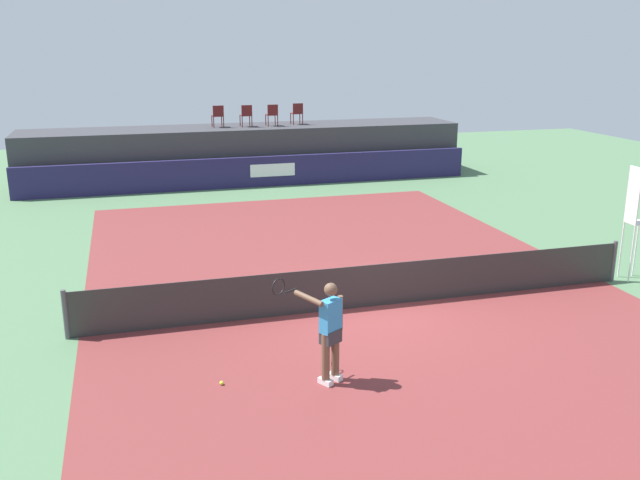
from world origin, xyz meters
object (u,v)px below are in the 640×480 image
at_px(net_post_near, 65,315).
at_px(tennis_ball, 222,383).
at_px(umpire_chair, 634,216).
at_px(net_post_far, 614,261).
at_px(spectator_chair_far_left, 218,115).
at_px(tennis_player, 329,329).
at_px(spectator_chair_left, 246,115).
at_px(spectator_chair_center, 272,114).
at_px(spectator_chair_right, 297,113).

relative_size(net_post_near, tennis_ball, 14.71).
height_order(umpire_chair, net_post_far, umpire_chair).
height_order(umpire_chair, tennis_ball, umpire_chair).
xyz_separation_m(spectator_chair_far_left, tennis_ball, (-2.48, -17.92, -2.66)).
relative_size(spectator_chair_far_left, tennis_player, 0.50).
xyz_separation_m(spectator_chair_left, tennis_player, (-1.86, -18.16, -1.73)).
xyz_separation_m(net_post_near, net_post_far, (12.40, 0.00, 0.00)).
bearing_deg(net_post_far, spectator_chair_center, 108.70).
height_order(spectator_chair_far_left, spectator_chair_left, same).
distance_m(umpire_chair, net_post_near, 12.88).
relative_size(spectator_chair_left, spectator_chair_center, 1.00).
distance_m(spectator_chair_center, net_post_far, 16.05).
height_order(net_post_near, tennis_player, tennis_player).
distance_m(spectator_chair_right, tennis_player, 18.96).
distance_m(spectator_chair_right, umpire_chair, 16.01).
xyz_separation_m(spectator_chair_center, spectator_chair_right, (1.14, 0.30, 0.00)).
distance_m(spectator_chair_left, spectator_chair_right, 2.23).
bearing_deg(umpire_chair, net_post_near, -179.97).
height_order(spectator_chair_left, spectator_chair_right, same).
bearing_deg(spectator_chair_far_left, net_post_near, -108.50).
xyz_separation_m(net_post_near, tennis_ball, (2.61, -2.71, -0.46)).
distance_m(tennis_player, tennis_ball, 2.03).
distance_m(spectator_chair_center, spectator_chair_right, 1.18).
xyz_separation_m(spectator_chair_right, tennis_ball, (-5.84, -18.07, -2.66)).
xyz_separation_m(umpire_chair, tennis_player, (-8.46, -3.08, -0.63)).
bearing_deg(spectator_chair_right, net_post_far, -75.56).
distance_m(spectator_chair_left, tennis_ball, 18.36).
relative_size(spectator_chair_left, spectator_chair_right, 1.00).
distance_m(spectator_chair_left, tennis_player, 18.34).
relative_size(spectator_chair_center, net_post_near, 0.89).
bearing_deg(spectator_chair_far_left, umpire_chair, -63.01).
bearing_deg(net_post_near, tennis_ball, -46.14).
bearing_deg(spectator_chair_left, umpire_chair, -66.38).
bearing_deg(spectator_chair_right, spectator_chair_left, -173.05).
xyz_separation_m(spectator_chair_far_left, tennis_player, (-0.71, -18.28, -1.73)).
bearing_deg(net_post_far, tennis_player, -159.06).
bearing_deg(spectator_chair_left, spectator_chair_far_left, 174.30).
relative_size(spectator_chair_far_left, net_post_far, 0.89).
distance_m(spectator_chair_far_left, tennis_player, 18.37).
relative_size(umpire_chair, net_post_near, 2.76).
height_order(spectator_chair_right, tennis_ball, spectator_chair_right).
bearing_deg(spectator_chair_center, tennis_ball, -104.81).
relative_size(spectator_chair_right, umpire_chair, 0.32).
relative_size(spectator_chair_left, tennis_ball, 13.06).
distance_m(umpire_chair, tennis_ball, 10.69).
bearing_deg(tennis_player, spectator_chair_left, 84.16).
bearing_deg(tennis_ball, spectator_chair_right, 72.09).
height_order(spectator_chair_far_left, spectator_chair_right, same).
distance_m(spectator_chair_far_left, net_post_near, 16.18).
bearing_deg(net_post_far, tennis_ball, -164.53).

